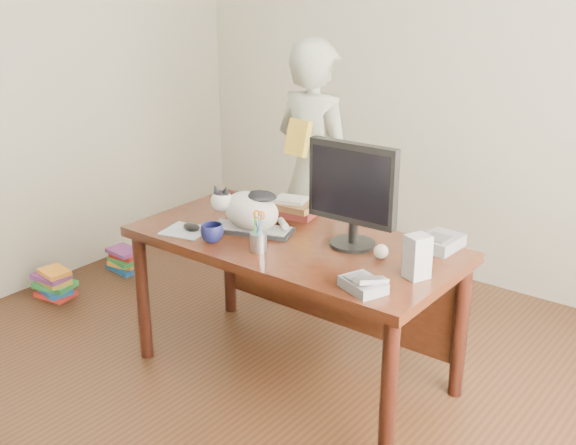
{
  "coord_description": "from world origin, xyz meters",
  "views": [
    {
      "loc": [
        1.95,
        -1.98,
        2.03
      ],
      "look_at": [
        0.0,
        0.55,
        0.85
      ],
      "focal_mm": 45.0,
      "sensor_mm": 36.0,
      "label": 1
    }
  ],
  "objects_px": {
    "book_pile_a": "(54,284)",
    "mouse": "(192,227)",
    "baseball": "(381,251)",
    "coffee_mug": "(212,233)",
    "calculator": "(440,242)",
    "keyboard": "(251,229)",
    "cat": "(248,209)",
    "person": "(315,172)",
    "phone": "(364,284)",
    "book_pile_b": "(125,260)",
    "pen_cup": "(259,240)",
    "monitor": "(352,190)",
    "speaker": "(417,257)",
    "book_stack": "(293,208)",
    "desk": "(304,262)"
  },
  "relations": [
    {
      "from": "desk",
      "to": "monitor",
      "type": "bearing_deg",
      "value": 0.75
    },
    {
      "from": "coffee_mug",
      "to": "person",
      "type": "distance_m",
      "value": 1.12
    },
    {
      "from": "book_pile_a",
      "to": "mouse",
      "type": "bearing_deg",
      "value": -1.01
    },
    {
      "from": "cat",
      "to": "phone",
      "type": "bearing_deg",
      "value": -34.85
    },
    {
      "from": "book_pile_a",
      "to": "calculator",
      "type": "bearing_deg",
      "value": 12.51
    },
    {
      "from": "keyboard",
      "to": "person",
      "type": "xyz_separation_m",
      "value": [
        -0.25,
        0.9,
        0.04
      ]
    },
    {
      "from": "keyboard",
      "to": "book_pile_b",
      "type": "height_order",
      "value": "keyboard"
    },
    {
      "from": "desk",
      "to": "speaker",
      "type": "relative_size",
      "value": 8.41
    },
    {
      "from": "mouse",
      "to": "book_stack",
      "type": "relative_size",
      "value": 0.39
    },
    {
      "from": "desk",
      "to": "person",
      "type": "relative_size",
      "value": 1.0
    },
    {
      "from": "desk",
      "to": "phone",
      "type": "relative_size",
      "value": 7.36
    },
    {
      "from": "monitor",
      "to": "book_pile_b",
      "type": "distance_m",
      "value": 2.23
    },
    {
      "from": "coffee_mug",
      "to": "monitor",
      "type": "bearing_deg",
      "value": 31.51
    },
    {
      "from": "coffee_mug",
      "to": "person",
      "type": "relative_size",
      "value": 0.07
    },
    {
      "from": "keyboard",
      "to": "phone",
      "type": "distance_m",
      "value": 0.83
    },
    {
      "from": "calculator",
      "to": "person",
      "type": "distance_m",
      "value": 1.21
    },
    {
      "from": "book_pile_a",
      "to": "book_pile_b",
      "type": "relative_size",
      "value": 1.05
    },
    {
      "from": "calculator",
      "to": "book_pile_b",
      "type": "relative_size",
      "value": 0.85
    },
    {
      "from": "baseball",
      "to": "book_pile_a",
      "type": "relative_size",
      "value": 0.25
    },
    {
      "from": "desk",
      "to": "monitor",
      "type": "relative_size",
      "value": 3.2
    },
    {
      "from": "desk",
      "to": "pen_cup",
      "type": "height_order",
      "value": "pen_cup"
    },
    {
      "from": "book_stack",
      "to": "book_pile_a",
      "type": "height_order",
      "value": "book_stack"
    },
    {
      "from": "calculator",
      "to": "keyboard",
      "type": "bearing_deg",
      "value": -153.49
    },
    {
      "from": "monitor",
      "to": "pen_cup",
      "type": "bearing_deg",
      "value": -138.22
    },
    {
      "from": "coffee_mug",
      "to": "cat",
      "type": "bearing_deg",
      "value": 75.83
    },
    {
      "from": "mouse",
      "to": "speaker",
      "type": "bearing_deg",
      "value": -3.72
    },
    {
      "from": "calculator",
      "to": "book_pile_b",
      "type": "height_order",
      "value": "calculator"
    },
    {
      "from": "phone",
      "to": "book_pile_b",
      "type": "relative_size",
      "value": 0.84
    },
    {
      "from": "monitor",
      "to": "calculator",
      "type": "height_order",
      "value": "monitor"
    },
    {
      "from": "keyboard",
      "to": "book_pile_a",
      "type": "relative_size",
      "value": 1.63
    },
    {
      "from": "speaker",
      "to": "book_pile_b",
      "type": "relative_size",
      "value": 0.74
    },
    {
      "from": "desk",
      "to": "baseball",
      "type": "xyz_separation_m",
      "value": [
        0.45,
        -0.03,
        0.18
      ]
    },
    {
      "from": "coffee_mug",
      "to": "pen_cup",
      "type": "bearing_deg",
      "value": 10.43
    },
    {
      "from": "calculator",
      "to": "baseball",
      "type": "bearing_deg",
      "value": -117.36
    },
    {
      "from": "pen_cup",
      "to": "person",
      "type": "height_order",
      "value": "person"
    },
    {
      "from": "desk",
      "to": "mouse",
      "type": "xyz_separation_m",
      "value": [
        -0.47,
        -0.3,
        0.17
      ]
    },
    {
      "from": "pen_cup",
      "to": "mouse",
      "type": "relative_size",
      "value": 1.87
    },
    {
      "from": "pen_cup",
      "to": "book_stack",
      "type": "bearing_deg",
      "value": 109.17
    },
    {
      "from": "keyboard",
      "to": "coffee_mug",
      "type": "relative_size",
      "value": 4.01
    },
    {
      "from": "speaker",
      "to": "coffee_mug",
      "type": "bearing_deg",
      "value": -144.21
    },
    {
      "from": "baseball",
      "to": "pen_cup",
      "type": "bearing_deg",
      "value": -151.7
    },
    {
      "from": "mouse",
      "to": "book_pile_b",
      "type": "bearing_deg",
      "value": 142.48
    },
    {
      "from": "speaker",
      "to": "baseball",
      "type": "distance_m",
      "value": 0.25
    },
    {
      "from": "phone",
      "to": "calculator",
      "type": "height_order",
      "value": "phone"
    },
    {
      "from": "calculator",
      "to": "pen_cup",
      "type": "bearing_deg",
      "value": -137.84
    },
    {
      "from": "speaker",
      "to": "phone",
      "type": "bearing_deg",
      "value": -91.22
    },
    {
      "from": "person",
      "to": "baseball",
      "type": "bearing_deg",
      "value": 147.09
    },
    {
      "from": "pen_cup",
      "to": "monitor",
      "type": "bearing_deg",
      "value": 43.72
    },
    {
      "from": "book_stack",
      "to": "phone",
      "type": "bearing_deg",
      "value": -45.61
    },
    {
      "from": "baseball",
      "to": "coffee_mug",
      "type": "bearing_deg",
      "value": -157.24
    }
  ]
}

